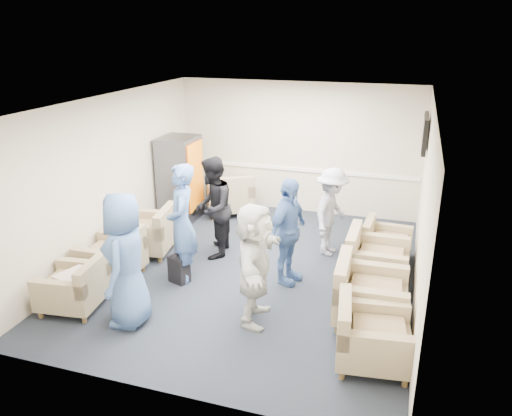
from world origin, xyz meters
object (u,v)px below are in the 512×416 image
(person_front_right, at_px, (255,264))
(person_back_left, at_px, (213,208))
(armchair_right_midfar, at_px, (373,262))
(vending_machine, at_px, (180,179))
(person_front_left, at_px, (126,260))
(person_mid_right, at_px, (288,232))
(armchair_left_near, at_px, (76,288))
(person_mid_left, at_px, (182,224))
(armchair_right_near, at_px, (369,338))
(armchair_left_far, at_px, (149,234))
(person_back_right, at_px, (331,212))
(armchair_corner, at_px, (230,197))
(armchair_left_mid, at_px, (114,259))
(armchair_right_midnear, at_px, (366,296))
(armchair_right_far, at_px, (384,244))

(person_front_right, bearing_deg, person_back_left, 29.87)
(armchair_right_midfar, height_order, vending_machine, vending_machine)
(person_front_left, height_order, person_mid_right, person_front_left)
(armchair_left_near, xyz_separation_m, person_front_right, (2.44, 0.48, 0.51))
(armchair_right_midfar, distance_m, person_mid_left, 2.95)
(armchair_right_near, bearing_deg, person_mid_left, 59.87)
(armchair_left_far, xyz_separation_m, vending_machine, (-0.18, 1.65, 0.50))
(armchair_left_near, bearing_deg, person_back_left, 145.38)
(person_mid_left, bearing_deg, armchair_left_near, -62.40)
(armchair_left_near, distance_m, person_mid_right, 3.11)
(person_back_right, bearing_deg, person_mid_right, 170.83)
(person_front_right, bearing_deg, vending_machine, 32.31)
(armchair_left_far, height_order, person_mid_left, person_mid_left)
(vending_machine, bearing_deg, armchair_right_midfar, -22.08)
(armchair_left_far, distance_m, armchair_right_midfar, 3.78)
(armchair_left_near, relative_size, armchair_corner, 0.69)
(person_front_left, xyz_separation_m, person_back_left, (0.27, 2.25, -0.04))
(armchair_left_mid, height_order, armchair_left_far, armchair_left_far)
(person_front_left, bearing_deg, armchair_right_midnear, 95.85)
(armchair_right_midfar, relative_size, vending_machine, 0.53)
(armchair_left_far, distance_m, armchair_right_far, 3.98)
(armchair_left_far, relative_size, person_back_left, 0.58)
(vending_machine, bearing_deg, person_mid_right, -35.85)
(person_back_right, bearing_deg, armchair_left_mid, 133.79)
(armchair_left_far, bearing_deg, person_front_left, 13.29)
(person_front_left, relative_size, person_back_left, 1.04)
(armchair_right_near, bearing_deg, armchair_left_mid, 69.47)
(armchair_right_midnear, bearing_deg, person_front_left, 105.58)
(armchair_right_far, xyz_separation_m, vending_machine, (-4.07, 0.78, 0.55))
(armchair_left_far, height_order, person_mid_right, person_mid_right)
(armchair_right_midfar, bearing_deg, person_front_right, 137.61)
(armchair_left_far, height_order, person_back_right, person_back_right)
(armchair_left_far, bearing_deg, person_mid_right, 74.26)
(armchair_right_near, distance_m, armchair_right_midnear, 0.90)
(armchair_right_midnear, bearing_deg, armchair_right_far, -4.82)
(armchair_right_near, distance_m, person_mid_right, 2.21)
(armchair_right_midnear, bearing_deg, armchair_left_far, 72.32)
(armchair_left_mid, bearing_deg, armchair_right_midnear, 88.39)
(armchair_corner, distance_m, person_front_right, 4.11)
(armchair_right_far, height_order, armchair_corner, armchair_corner)
(armchair_right_midnear, distance_m, person_front_left, 3.16)
(vending_machine, height_order, person_mid_right, vending_machine)
(armchair_right_midfar, relative_size, person_mid_right, 0.54)
(armchair_right_far, relative_size, person_front_right, 0.48)
(armchair_left_near, relative_size, armchair_right_near, 0.93)
(armchair_left_mid, height_order, vending_machine, vending_machine)
(person_back_left, bearing_deg, armchair_left_mid, -52.67)
(armchair_left_mid, distance_m, vending_machine, 2.72)
(armchair_corner, height_order, person_mid_left, person_mid_left)
(armchair_corner, distance_m, person_back_left, 2.09)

